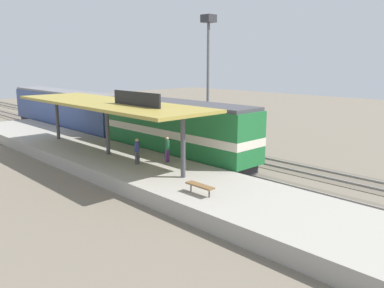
{
  "coord_description": "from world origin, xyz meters",
  "views": [
    {
      "loc": [
        -19.31,
        -24.06,
        7.47
      ],
      "look_at": [
        -1.38,
        -5.39,
        2.0
      ],
      "focal_mm": 36.56,
      "sensor_mm": 36.0,
      "label": 1
    }
  ],
  "objects_px": {
    "passenger_carriage_single": "(66,110)",
    "locomotive": "(176,130)",
    "person_waiting": "(167,148)",
    "platform_bench": "(200,186)",
    "light_mast": "(208,51)",
    "person_walking": "(137,150)",
    "freight_car": "(164,120)"
  },
  "relations": [
    {
      "from": "passenger_carriage_single",
      "to": "person_walking",
      "type": "xyz_separation_m",
      "value": [
        -4.76,
        -19.57,
        -0.46
      ]
    },
    {
      "from": "freight_car",
      "to": "person_walking",
      "type": "relative_size",
      "value": 7.02
    },
    {
      "from": "platform_bench",
      "to": "person_waiting",
      "type": "relative_size",
      "value": 0.99
    },
    {
      "from": "passenger_carriage_single",
      "to": "person_waiting",
      "type": "bearing_deg",
      "value": -98.28
    },
    {
      "from": "platform_bench",
      "to": "person_waiting",
      "type": "bearing_deg",
      "value": 63.69
    },
    {
      "from": "locomotive",
      "to": "light_mast",
      "type": "distance_m",
      "value": 10.67
    },
    {
      "from": "person_waiting",
      "to": "freight_car",
      "type": "bearing_deg",
      "value": 51.04
    },
    {
      "from": "platform_bench",
      "to": "locomotive",
      "type": "distance_m",
      "value": 10.53
    },
    {
      "from": "platform_bench",
      "to": "freight_car",
      "type": "xyz_separation_m",
      "value": [
        10.6,
        15.48,
        0.63
      ]
    },
    {
      "from": "platform_bench",
      "to": "person_walking",
      "type": "bearing_deg",
      "value": 79.97
    },
    {
      "from": "passenger_carriage_single",
      "to": "light_mast",
      "type": "xyz_separation_m",
      "value": [
        7.8,
        -13.85,
        6.08
      ]
    },
    {
      "from": "locomotive",
      "to": "freight_car",
      "type": "distance_m",
      "value": 8.3
    },
    {
      "from": "passenger_carriage_single",
      "to": "freight_car",
      "type": "distance_m",
      "value": 12.03
    },
    {
      "from": "locomotive",
      "to": "passenger_carriage_single",
      "type": "relative_size",
      "value": 0.72
    },
    {
      "from": "light_mast",
      "to": "person_waiting",
      "type": "height_order",
      "value": "light_mast"
    },
    {
      "from": "person_waiting",
      "to": "platform_bench",
      "type": "bearing_deg",
      "value": -116.31
    },
    {
      "from": "person_waiting",
      "to": "passenger_carriage_single",
      "type": "bearing_deg",
      "value": 81.72
    },
    {
      "from": "freight_car",
      "to": "light_mast",
      "type": "bearing_deg",
      "value": -40.56
    },
    {
      "from": "freight_car",
      "to": "passenger_carriage_single",
      "type": "bearing_deg",
      "value": 112.49
    },
    {
      "from": "light_mast",
      "to": "person_walking",
      "type": "relative_size",
      "value": 6.84
    },
    {
      "from": "passenger_carriage_single",
      "to": "person_waiting",
      "type": "relative_size",
      "value": 11.7
    },
    {
      "from": "freight_car",
      "to": "person_waiting",
      "type": "bearing_deg",
      "value": -128.96
    },
    {
      "from": "person_waiting",
      "to": "person_walking",
      "type": "relative_size",
      "value": 1.0
    },
    {
      "from": "person_walking",
      "to": "light_mast",
      "type": "bearing_deg",
      "value": 24.48
    },
    {
      "from": "passenger_carriage_single",
      "to": "person_waiting",
      "type": "distance_m",
      "value": 20.71
    },
    {
      "from": "passenger_carriage_single",
      "to": "person_walking",
      "type": "distance_m",
      "value": 20.14
    },
    {
      "from": "locomotive",
      "to": "passenger_carriage_single",
      "type": "xyz_separation_m",
      "value": [
        0.0,
        18.0,
        -0.1
      ]
    },
    {
      "from": "light_mast",
      "to": "locomotive",
      "type": "bearing_deg",
      "value": -151.97
    },
    {
      "from": "light_mast",
      "to": "person_walking",
      "type": "height_order",
      "value": "light_mast"
    },
    {
      "from": "freight_car",
      "to": "person_waiting",
      "type": "relative_size",
      "value": 7.02
    },
    {
      "from": "passenger_carriage_single",
      "to": "locomotive",
      "type": "bearing_deg",
      "value": -90.0
    },
    {
      "from": "platform_bench",
      "to": "locomotive",
      "type": "height_order",
      "value": "locomotive"
    }
  ]
}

